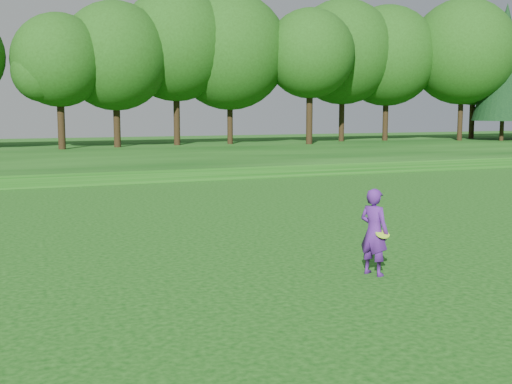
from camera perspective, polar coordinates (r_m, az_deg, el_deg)
name	(u,v)px	position (r m, az deg, el deg)	size (l,w,h in m)	color
ground	(343,293)	(12.21, 7.70, -8.90)	(140.00, 140.00, 0.00)	#0C3C0B
berm	(90,156)	(44.65, -14.51, 3.14)	(130.00, 30.00, 0.60)	#0C3C0B
walking_path	(131,181)	(30.91, -11.01, 0.94)	(130.00, 1.60, 0.04)	gray
treeline	(79,43)	(48.74, -15.45, 12.63)	(104.00, 7.00, 15.00)	#1A420F
woman	(374,232)	(13.43, 10.45, -3.51)	(0.65, 0.77, 1.80)	#4C1B79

